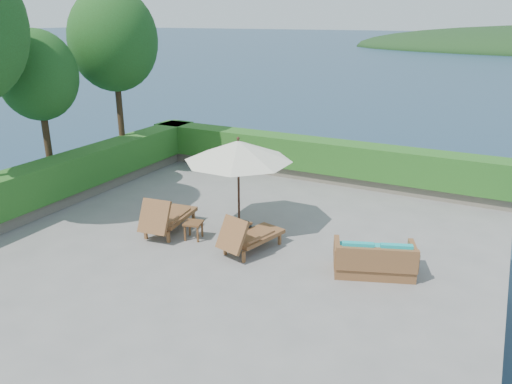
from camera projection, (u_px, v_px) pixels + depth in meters
The scene contains 14 objects.
ground at pixel (230, 243), 11.91m from camera, with size 12.00×12.00×0.00m, color gray.
foundation at pixel (231, 300), 12.43m from camera, with size 12.00×12.00×3.00m, color #504840.
ocean at pixel (232, 348), 12.92m from camera, with size 600.00×600.00×0.00m, color #152441.
planter_wall_far at pixel (314, 174), 16.55m from camera, with size 12.00×0.60×0.36m, color gray.
planter_wall_left at pixel (60, 199), 14.27m from camera, with size 0.60×12.00×0.36m, color gray.
hedge_far at pixel (315, 154), 16.32m from camera, with size 12.40×0.90×1.00m, color #224E16.
hedge_left at pixel (57, 177), 14.05m from camera, with size 0.90×12.40×1.00m, color #224E16.
tree_mid at pixel (38, 76), 13.91m from camera, with size 2.20×2.20×4.83m.
tree_far at pixel (113, 40), 15.72m from camera, with size 2.80×2.80×6.03m.
patio_umbrella at pixel (238, 152), 12.10m from camera, with size 3.51×3.51×2.39m.
lounge_left at pixel (167, 217), 12.36m from camera, with size 0.96×1.87×1.03m.
lounge_right at pixel (248, 236), 11.37m from camera, with size 1.08×1.78×0.96m.
side_table at pixel (193, 225), 12.04m from camera, with size 0.50×0.50×0.44m.
wicker_loveseat at pixel (374, 261), 10.39m from camera, with size 1.85×1.38×0.82m.
Camera 1 is at (5.52, -9.33, 5.13)m, focal length 35.00 mm.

